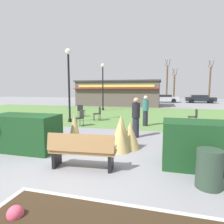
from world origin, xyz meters
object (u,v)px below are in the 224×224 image
Objects in this scene: cafe_chair_east at (194,115)px; tree_center_bg at (174,87)px; lamppost_mid at (69,77)px; person_strolling at (145,111)px; person_standing at (136,117)px; cafe_chair_center at (81,110)px; tree_left_bg at (210,84)px; cafe_chair_west at (98,112)px; parked_car_west_slot at (130,98)px; park_bench at (82,151)px; parked_car_center_slot at (164,98)px; food_kiosk at (119,93)px; cafe_chair_north at (80,117)px; tree_right_bg at (167,83)px; trash_bin at (209,169)px; parked_car_east_slot at (200,99)px; lamppost_far at (103,81)px.

cafe_chair_east is 23.54m from tree_center_bg.
person_strolling is (4.67, -0.07, -1.94)m from lamppost_mid.
person_standing is 27.51m from tree_center_bg.
cafe_chair_center is 0.13× the size of tree_left_bg.
cafe_chair_west and cafe_chair_center have the same top height.
parked_car_west_slot reaches higher than cafe_chair_west.
park_bench is 27.04m from parked_car_center_slot.
person_strolling is 25.47m from tree_left_bg.
food_kiosk reaches higher than cafe_chair_north.
cafe_chair_center is 3.68m from cafe_chair_north.
person_strolling reaches higher than cafe_chair_east.
parked_car_center_slot is (4.34, 19.58, 0.12)m from cafe_chair_west.
cafe_chair_west is at bearing -73.27° from person_strolling.
cafe_chair_west is at bearing -101.50° from tree_right_bg.
trash_bin is at bearing 107.86° from person_standing.
tree_center_bg is (5.95, 23.53, 1.92)m from cafe_chair_west.
park_bench is 1.96× the size of cafe_chair_east.
tree_left_bg is 0.94× the size of tree_right_bg.
parked_car_west_slot and parked_car_east_slot have the same top height.
person_strolling reaches higher than parked_car_center_slot.
tree_center_bg is at bearing 75.80° from cafe_chair_west.
cafe_chair_west is 0.12× the size of tree_right_bg.
person_standing is at bearing -46.77° from cafe_chair_center.
lamppost_far is at bearing -127.54° from tree_left_bg.
person_strolling reaches higher than cafe_chair_north.
cafe_chair_center is (-0.29, 2.33, -2.27)m from lamppost_mid.
park_bench is 5.87m from cafe_chair_north.
park_bench reaches higher than cafe_chair_north.
lamppost_far reaches higher than person_strolling.
parked_car_west_slot is (0.24, 7.33, -0.92)m from food_kiosk.
food_kiosk is 2.41× the size of parked_car_center_slot.
lamppost_mid is 0.43× the size of food_kiosk.
food_kiosk is 12.58m from tree_right_bg.
parked_car_east_slot is at bearing -161.70° from person_strolling.
park_bench is 0.17× the size of food_kiosk.
tree_right_bg reaches higher than cafe_chair_north.
parked_car_east_slot is (9.90, 21.63, 0.12)m from cafe_chair_north.
trash_bin is 0.91× the size of cafe_chair_west.
person_strolling is (3.52, 0.98, 0.33)m from cafe_chair_north.
lamppost_far is 6.42m from food_kiosk.
lamppost_far is (-0.02, 6.95, 0.00)m from lamppost_mid.
cafe_chair_north is at bearing -114.60° from parked_car_east_slot.
lamppost_far is at bearing -91.94° from food_kiosk.
cafe_chair_center is 1.00× the size of cafe_chair_north.
cafe_chair_north is 25.85m from tree_right_bg.
trash_bin is 27.15m from parked_car_center_slot.
tree_right_bg is at bearing 31.59° from parked_car_west_slot.
tree_center_bg is (1.24, 0.38, -0.76)m from tree_right_bg.
parked_car_east_slot reaches higher than cafe_chair_west.
parked_car_center_slot is at bearing 91.42° from trash_bin.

